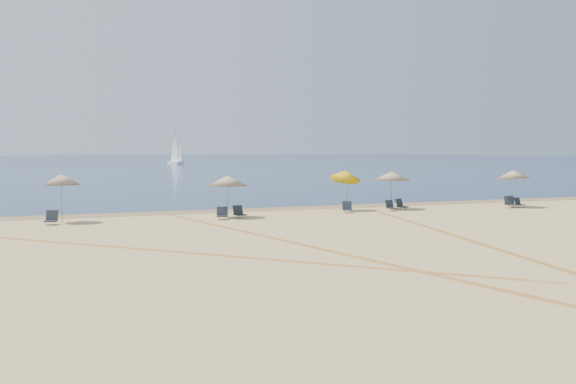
% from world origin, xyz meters
% --- Properties ---
extents(ground, '(160.00, 160.00, 0.00)m').
position_xyz_m(ground, '(0.00, 0.00, 0.00)').
color(ground, tan).
rests_on(ground, ground).
extents(ocean, '(500.00, 500.00, 0.00)m').
position_xyz_m(ocean, '(0.00, 225.00, 0.01)').
color(ocean, '#0C2151').
rests_on(ocean, ground).
extents(wet_sand, '(500.00, 500.00, 0.00)m').
position_xyz_m(wet_sand, '(0.00, 24.00, 0.00)').
color(wet_sand, olive).
rests_on(wet_sand, ground).
extents(umbrella_1, '(1.86, 1.86, 2.54)m').
position_xyz_m(umbrella_1, '(-12.17, 20.41, 2.20)').
color(umbrella_1, gray).
rests_on(umbrella_1, ground).
extents(umbrella_2, '(2.16, 2.16, 2.36)m').
position_xyz_m(umbrella_2, '(-3.64, 19.76, 2.02)').
color(umbrella_2, gray).
rests_on(umbrella_2, ground).
extents(umbrella_3, '(1.87, 1.95, 2.72)m').
position_xyz_m(umbrella_3, '(4.12, 20.95, 2.19)').
color(umbrella_3, gray).
rests_on(umbrella_3, ground).
extents(umbrella_4, '(2.28, 2.28, 2.41)m').
position_xyz_m(umbrella_4, '(7.31, 20.92, 2.07)').
color(umbrella_4, gray).
rests_on(umbrella_4, ground).
extents(umbrella_5, '(2.21, 2.25, 2.46)m').
position_xyz_m(umbrella_5, '(15.27, 19.23, 2.10)').
color(umbrella_5, gray).
rests_on(umbrella_5, ground).
extents(chair_2, '(0.76, 0.83, 0.70)m').
position_xyz_m(chair_2, '(-12.71, 19.82, 0.31)').
color(chair_2, black).
rests_on(chair_2, ground).
extents(chair_3, '(0.72, 0.78, 0.67)m').
position_xyz_m(chair_3, '(-4.19, 19.01, 0.30)').
color(chair_3, black).
rests_on(chair_3, ground).
extents(chair_4, '(0.68, 0.76, 0.68)m').
position_xyz_m(chair_4, '(-3.12, 19.38, 0.30)').
color(chair_4, black).
rests_on(chair_4, ground).
extents(chair_5, '(0.74, 0.80, 0.67)m').
position_xyz_m(chair_5, '(3.71, 19.87, 0.30)').
color(chair_5, black).
rests_on(chair_5, ground).
extents(chair_6, '(0.62, 0.70, 0.65)m').
position_xyz_m(chair_6, '(6.71, 19.97, 0.28)').
color(chair_6, black).
rests_on(chair_6, ground).
extents(chair_7, '(0.77, 0.82, 0.68)m').
position_xyz_m(chair_7, '(7.67, 20.33, 0.30)').
color(chair_7, black).
rests_on(chair_7, ground).
extents(chair_8, '(0.82, 0.89, 0.74)m').
position_xyz_m(chair_8, '(14.83, 18.91, 0.33)').
color(chair_8, black).
rests_on(chair_8, ground).
extents(chair_9, '(0.62, 0.69, 0.62)m').
position_xyz_m(chair_9, '(15.65, 19.04, 0.27)').
color(chair_9, black).
rests_on(chair_9, ground).
extents(sailboat_0, '(1.52, 4.87, 7.15)m').
position_xyz_m(sailboat_0, '(28.81, 167.17, 2.16)').
color(sailboat_0, white).
rests_on(sailboat_0, ocean).
extents(sailboat_1, '(2.72, 6.58, 9.52)m').
position_xyz_m(sailboat_1, '(23.81, 151.80, 2.88)').
color(sailboat_1, white).
rests_on(sailboat_1, ocean).
extents(tire_tracks, '(49.66, 40.66, 0.00)m').
position_xyz_m(tire_tracks, '(-3.83, 8.47, 0.00)').
color(tire_tracks, tan).
rests_on(tire_tracks, ground).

